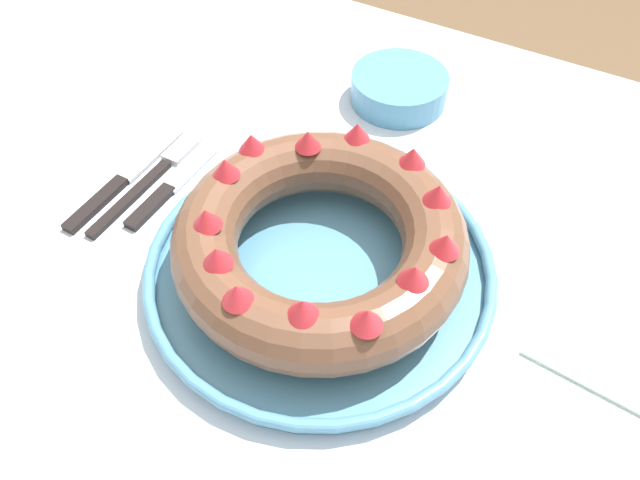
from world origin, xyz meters
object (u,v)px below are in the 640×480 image
(cake_knife, at_px, (166,191))
(side_bowl, at_px, (399,88))
(serving_dish, at_px, (320,268))
(napkin, at_px, (614,352))
(bundt_cake, at_px, (320,239))
(serving_knife, at_px, (121,181))
(fork, at_px, (155,174))

(cake_knife, xyz_separation_m, side_bowl, (0.15, 0.28, 0.02))
(serving_dish, bearing_deg, cake_knife, 175.63)
(serving_dish, relative_size, napkin, 2.44)
(side_bowl, bearing_deg, bundt_cake, -80.13)
(side_bowl, distance_m, napkin, 0.41)
(bundt_cake, relative_size, serving_knife, 1.40)
(bundt_cake, bearing_deg, serving_dish, 175.28)
(serving_dish, xyz_separation_m, cake_knife, (-0.21, 0.02, -0.01))
(bundt_cake, xyz_separation_m, serving_knife, (-0.26, 0.00, -0.05))
(serving_knife, relative_size, side_bowl, 1.61)
(serving_dish, distance_m, side_bowl, 0.30)
(serving_knife, bearing_deg, serving_dish, 2.92)
(serving_knife, bearing_deg, napkin, 9.16)
(fork, bearing_deg, serving_knife, -130.85)
(fork, distance_m, side_bowl, 0.32)
(fork, height_order, side_bowl, side_bowl)
(serving_knife, bearing_deg, cake_knife, 16.17)
(serving_knife, relative_size, napkin, 1.40)
(napkin, bearing_deg, bundt_cake, -168.81)
(bundt_cake, xyz_separation_m, fork, (-0.23, 0.03, -0.05))
(serving_dish, distance_m, cake_knife, 0.21)
(fork, bearing_deg, serving_dish, -5.04)
(cake_knife, bearing_deg, napkin, 6.44)
(serving_knife, bearing_deg, bundt_cake, 2.92)
(serving_dish, xyz_separation_m, fork, (-0.23, 0.03, -0.01))
(cake_knife, bearing_deg, serving_knife, -165.75)
(bundt_cake, distance_m, cake_knife, 0.21)
(serving_dish, distance_m, bundt_cake, 0.04)
(side_bowl, height_order, napkin, side_bowl)
(napkin, bearing_deg, serving_dish, -168.81)
(cake_knife, bearing_deg, bundt_cake, -2.54)
(serving_dish, relative_size, fork, 1.91)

